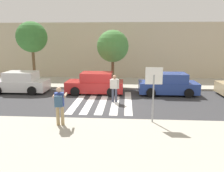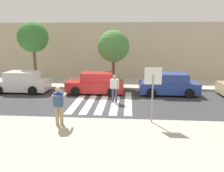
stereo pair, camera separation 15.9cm
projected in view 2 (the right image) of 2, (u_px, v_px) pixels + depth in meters
The scene contains 17 objects.
ground_plane at pixel (103, 102), 13.73m from camera, with size 120.00×120.00×0.00m, color #38383A.
sidewalk_near at pixel (82, 150), 7.67m from camera, with size 60.00×6.00×0.14m, color #B2AD9E.
sidewalk_far at pixel (111, 83), 19.56m from camera, with size 60.00×4.80×0.14m, color #B2AD9E.
building_facade_far at pixel (114, 50), 23.29m from camera, with size 56.00×4.00×5.47m, color beige.
crosswalk_stripe_0 at pixel (78, 101), 14.04m from camera, with size 0.44×5.20×0.01m, color silver.
crosswalk_stripe_1 at pixel (91, 101), 13.98m from camera, with size 0.44×5.20×0.01m, color silver.
crosswalk_stripe_2 at pixel (103, 101), 13.92m from camera, with size 0.44×5.20×0.01m, color silver.
crosswalk_stripe_3 at pixel (116, 102), 13.86m from camera, with size 0.44×5.20×0.01m, color silver.
crosswalk_stripe_4 at pixel (128, 102), 13.80m from camera, with size 0.44×5.20×0.01m, color silver.
stop_sign at pixel (153, 83), 9.70m from camera, with size 0.76×0.08×2.53m.
photographer_with_backpack at pixel (58, 103), 9.53m from camera, with size 0.65×0.89×1.72m.
pedestrian_crossing at pixel (115, 87), 13.56m from camera, with size 0.58×0.27×1.72m.
parked_car_white at pixel (21, 82), 16.30m from camera, with size 4.10×1.92×1.55m.
parked_car_red at pixel (96, 84), 15.87m from camera, with size 4.10×1.92×1.55m.
parked_car_blue at pixel (169, 85), 15.48m from camera, with size 4.10×1.92×1.55m.
street_tree_west at pixel (33, 37), 17.92m from camera, with size 2.50×2.50×5.17m.
street_tree_center at pixel (113, 46), 17.23m from camera, with size 2.52×2.52×4.47m.
Camera 2 is at (1.60, -13.12, 3.88)m, focal length 35.00 mm.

